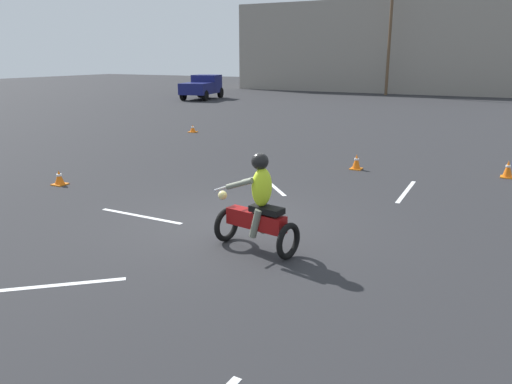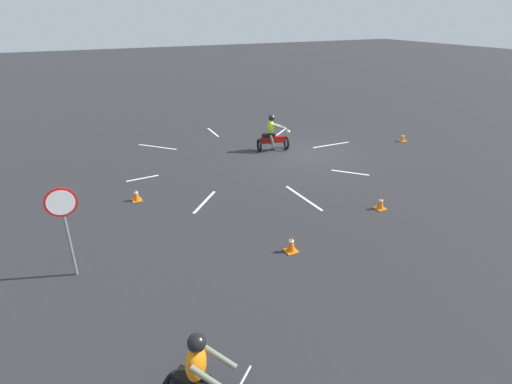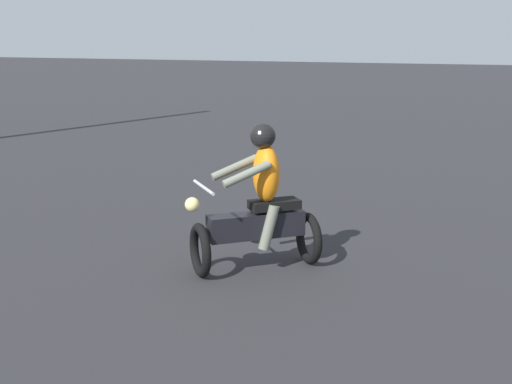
# 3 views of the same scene
# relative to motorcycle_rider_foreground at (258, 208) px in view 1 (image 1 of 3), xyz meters

# --- Properties ---
(ground_plane) EXTENTS (120.00, 120.00, 0.00)m
(ground_plane) POSITION_rel_motorcycle_rider_foreground_xyz_m (-1.05, 0.92, -0.73)
(ground_plane) COLOR #28282B
(motorcycle_rider_foreground) EXTENTS (1.55, 0.87, 1.66)m
(motorcycle_rider_foreground) POSITION_rel_motorcycle_rider_foreground_xyz_m (0.00, 0.00, 0.00)
(motorcycle_rider_foreground) COLOR black
(motorcycle_rider_foreground) RESTS_ON ground
(pickup_truck) EXTENTS (2.68, 4.42, 1.73)m
(pickup_truck) POSITION_rel_motorcycle_rider_foreground_xyz_m (-17.40, 24.69, 0.20)
(pickup_truck) COLOR black
(pickup_truck) RESTS_ON ground
(traffic_cone_mid_center) EXTENTS (0.32, 0.32, 0.47)m
(traffic_cone_mid_center) POSITION_rel_motorcycle_rider_foreground_xyz_m (3.55, 7.63, -0.50)
(traffic_cone_mid_center) COLOR orange
(traffic_cone_mid_center) RESTS_ON ground
(traffic_cone_mid_left) EXTENTS (0.32, 0.32, 0.44)m
(traffic_cone_mid_left) POSITION_rel_motorcycle_rider_foreground_xyz_m (-0.31, 6.75, -0.51)
(traffic_cone_mid_left) COLOR orange
(traffic_cone_mid_left) RESTS_ON ground
(traffic_cone_far_right) EXTENTS (0.32, 0.32, 0.38)m
(traffic_cone_far_right) POSITION_rel_motorcycle_rider_foreground_xyz_m (-6.42, 1.56, -0.54)
(traffic_cone_far_right) COLOR orange
(traffic_cone_far_right) RESTS_ON ground
(traffic_cone_far_center) EXTENTS (0.32, 0.32, 0.31)m
(traffic_cone_far_center) POSITION_rel_motorcycle_rider_foreground_xyz_m (-8.53, 10.50, -0.58)
(traffic_cone_far_center) COLOR orange
(traffic_cone_far_center) RESTS_ON ground
(lane_stripe_n) EXTENTS (0.15, 2.19, 0.01)m
(lane_stripe_n) POSITION_rel_motorcycle_rider_foreground_xyz_m (1.45, 4.94, -0.72)
(lane_stripe_n) COLOR silver
(lane_stripe_n) RESTS_ON ground
(lane_stripe_nw) EXTENTS (1.07, 1.17, 0.01)m
(lane_stripe_nw) POSITION_rel_motorcycle_rider_foreground_xyz_m (-1.46, 3.78, -0.72)
(lane_stripe_nw) COLOR silver
(lane_stripe_nw) RESTS_ON ground
(lane_stripe_w) EXTENTS (2.03, 0.12, 0.01)m
(lane_stripe_w) POSITION_rel_motorcycle_rider_foreground_xyz_m (-2.93, 0.51, -0.72)
(lane_stripe_w) COLOR silver
(lane_stripe_w) RESTS_ON ground
(lane_stripe_sw) EXTENTS (1.39, 1.21, 0.01)m
(lane_stripe_sw) POSITION_rel_motorcycle_rider_foreground_xyz_m (-1.85, -2.46, -0.72)
(lane_stripe_sw) COLOR silver
(lane_stripe_sw) RESTS_ON ground
(utility_pole_far) EXTENTS (0.24, 0.24, 10.07)m
(utility_pole_far) POSITION_rel_motorcycle_rider_foreground_xyz_m (-6.17, 34.80, 4.31)
(utility_pole_far) COLOR brown
(utility_pole_far) RESTS_ON ground
(building_backdrop) EXTENTS (25.07, 11.19, 7.74)m
(building_backdrop) POSITION_rel_motorcycle_rider_foreground_xyz_m (-8.24, 41.91, 3.15)
(building_backdrop) COLOR gray
(building_backdrop) RESTS_ON ground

